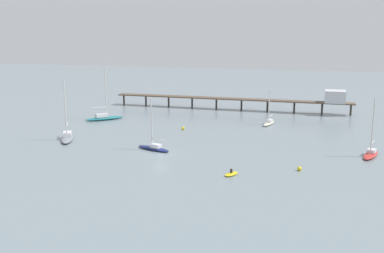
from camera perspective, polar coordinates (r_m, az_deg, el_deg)
The scene contains 10 objects.
ground_plane at distance 73.72m, azimuth -4.23°, elevation -3.69°, with size 400.00×400.00×0.00m, color gray.
pier at distance 116.25m, azimuth 11.79°, elevation 3.71°, with size 65.00×6.14×6.25m.
sailboat_red at distance 78.23m, azimuth 22.52°, elevation -3.22°, with size 3.50×7.18×9.81m.
sailboat_cream at distance 99.85m, azimuth 10.11°, elevation 0.58°, with size 2.47×6.70×7.98m.
sailboat_teal at distance 105.75m, azimuth -11.51°, elevation 1.28°, with size 7.78×8.39×13.95m.
sailboat_navy at distance 76.52m, azimuth -5.05°, elevation -2.68°, with size 7.19×3.84×9.38m.
sailboat_gray at distance 87.21m, azimuth -16.14°, elevation -1.24°, with size 6.31×8.76×11.82m.
dinghy_yellow at distance 62.98m, azimuth 5.20°, elevation -6.22°, with size 2.13×2.92×1.14m.
mooring_buoy_outer at distance 92.77m, azimuth -1.18°, elevation -0.22°, with size 0.68×0.68×0.68m, color yellow.
mooring_buoy_far at distance 66.61m, azimuth 13.99°, elevation -5.41°, with size 0.67×0.67×0.67m, color yellow.
Camera 1 is at (27.78, -65.41, 19.60)m, focal length 40.44 mm.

